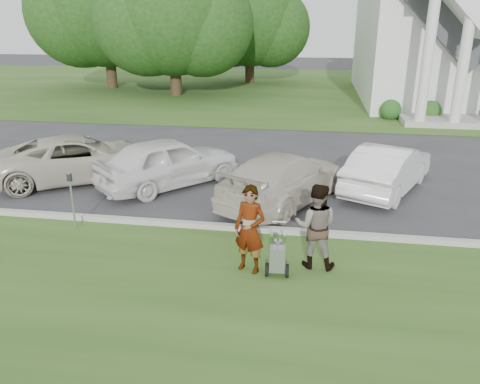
% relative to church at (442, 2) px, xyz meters
% --- Properties ---
extents(ground, '(120.00, 120.00, 0.00)m').
position_rel_church_xyz_m(ground, '(-9.00, -23.11, -5.94)').
color(ground, '#333335').
rests_on(ground, ground).
extents(grass_strip, '(80.00, 7.00, 0.01)m').
position_rel_church_xyz_m(grass_strip, '(-9.00, -26.11, -5.93)').
color(grass_strip, '#294F1B').
rests_on(grass_strip, ground).
extents(church_lawn, '(80.00, 30.00, 0.01)m').
position_rel_church_xyz_m(church_lawn, '(-9.00, 3.89, -5.93)').
color(church_lawn, '#294F1B').
rests_on(church_lawn, ground).
extents(curb, '(80.00, 0.18, 0.15)m').
position_rel_church_xyz_m(curb, '(-9.00, -22.56, -5.86)').
color(curb, '#9E9E93').
rests_on(curb, ground).
extents(church, '(9.19, 19.00, 24.10)m').
position_rel_church_xyz_m(church, '(0.00, 0.00, 0.00)').
color(church, white).
rests_on(church, ground).
extents(tree_left, '(10.63, 8.40, 9.71)m').
position_rel_church_xyz_m(tree_left, '(-17.01, -1.13, -0.83)').
color(tree_left, '#332316').
rests_on(tree_left, ground).
extents(tree_far, '(11.64, 9.20, 10.73)m').
position_rel_church_xyz_m(tree_far, '(-23.01, 1.87, -0.25)').
color(tree_far, '#332316').
rests_on(tree_far, ground).
extents(tree_back, '(9.61, 7.60, 8.89)m').
position_rel_church_xyz_m(tree_back, '(-13.01, 6.87, -1.21)').
color(tree_back, '#332316').
rests_on(tree_back, ground).
extents(striping_cart, '(0.48, 0.95, 0.87)m').
position_rel_church_xyz_m(striping_cart, '(-7.98, -24.58, -5.57)').
color(striping_cart, black).
rests_on(striping_cart, ground).
extents(person_left, '(0.77, 0.63, 1.82)m').
position_rel_church_xyz_m(person_left, '(-8.56, -24.44, -5.03)').
color(person_left, '#999999').
rests_on(person_left, ground).
extents(person_right, '(0.92, 0.74, 1.80)m').
position_rel_church_xyz_m(person_right, '(-7.26, -24.04, -5.04)').
color(person_right, '#999999').
rests_on(person_right, ground).
extents(parking_meter_near, '(0.11, 0.09, 1.46)m').
position_rel_church_xyz_m(parking_meter_near, '(-13.09, -23.10, -5.02)').
color(parking_meter_near, '#93959B').
rests_on(parking_meter_near, ground).
extents(car_a, '(5.59, 4.67, 1.42)m').
position_rel_church_xyz_m(car_a, '(-14.77, -19.46, -5.23)').
color(car_a, beige).
rests_on(car_a, ground).
extents(car_b, '(4.37, 4.59, 1.54)m').
position_rel_church_xyz_m(car_b, '(-11.75, -19.58, -5.17)').
color(car_b, white).
rests_on(car_b, ground).
extents(car_c, '(3.95, 5.21, 1.41)m').
position_rel_church_xyz_m(car_c, '(-8.16, -20.39, -5.24)').
color(car_c, beige).
rests_on(car_c, ground).
extents(car_d, '(3.17, 4.52, 1.41)m').
position_rel_church_xyz_m(car_d, '(-5.16, -18.96, -5.23)').
color(car_d, white).
rests_on(car_d, ground).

